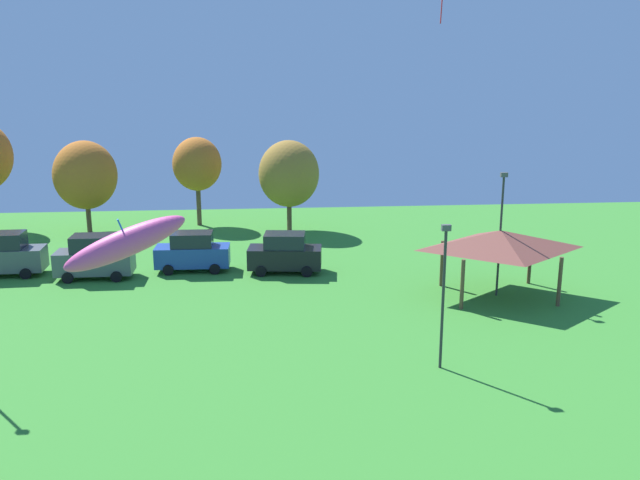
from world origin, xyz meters
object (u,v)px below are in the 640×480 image
park_pavilion (500,240)px  treeline_tree_1 (85,175)px  light_post_2 (501,228)px  treeline_tree_2 (197,164)px  treeline_tree_3 (289,174)px  parked_car_rightmost_in_row (285,253)px  parked_car_second_from_left (94,257)px  kite_flying_8 (125,243)px  parked_car_third_from_left (193,252)px  light_post_0 (443,288)px  parked_car_leftmost (2,255)px

park_pavilion → treeline_tree_1: (-25.46, 17.45, 1.23)m
light_post_2 → treeline_tree_1: size_ratio=0.97×
treeline_tree_2 → treeline_tree_3: bearing=-20.3°
treeline_tree_2 → parked_car_rightmost_in_row: bearing=-65.6°
park_pavilion → treeline_tree_2: 25.88m
parked_car_second_from_left → light_post_2: light_post_2 is taller
kite_flying_8 → park_pavilion: size_ratio=0.50×
parked_car_third_from_left → light_post_0: bearing=-52.0°
kite_flying_8 → treeline_tree_3: size_ratio=0.48×
light_post_0 → light_post_2: bearing=58.2°
parked_car_second_from_left → treeline_tree_2: size_ratio=0.63×
parked_car_rightmost_in_row → treeline_tree_2: 15.47m
parked_car_third_from_left → treeline_tree_2: treeline_tree_2 is taller
kite_flying_8 → parked_car_leftmost: bearing=117.0°
parked_car_third_from_left → park_pavilion: (16.72, -6.25, 1.91)m
parked_car_third_from_left → treeline_tree_3: treeline_tree_3 is taller
light_post_2 → treeline_tree_3: (-10.39, 16.49, 0.61)m
light_post_0 → treeline_tree_2: 30.33m
parked_car_leftmost → light_post_2: (27.76, -6.22, 2.47)m
parked_car_rightmost_in_row → treeline_tree_3: size_ratio=0.66×
parked_car_third_from_left → treeline_tree_3: size_ratio=0.65×
parked_car_leftmost → parked_car_third_from_left: bearing=-2.3°
parked_car_third_from_left → light_post_2: 18.01m
treeline_tree_2 → treeline_tree_3: (6.98, -2.59, -0.46)m
kite_flying_8 → treeline_tree_1: 35.90m
parked_car_third_from_left → light_post_0: 18.89m
park_pavilion → light_post_0: size_ratio=1.11×
parked_car_third_from_left → treeline_tree_3: 12.45m
park_pavilion → light_post_0: 10.32m
parked_car_leftmost → treeline_tree_1: (2.32, 11.22, 3.04)m
kite_flying_8 → parked_car_rightmost_in_row: 23.78m
kite_flying_8 → parked_car_second_from_left: kite_flying_8 is taller
kite_flying_8 → treeline_tree_3: bearing=80.6°
park_pavilion → treeline_tree_2: size_ratio=0.95×
kite_flying_8 → treeline_tree_3: (5.54, 33.52, -3.17)m
park_pavilion → light_post_2: (-0.02, 0.01, 0.66)m
parked_car_leftmost → park_pavilion: 28.53m
parked_car_second_from_left → park_pavilion: park_pavilion is taller
parked_car_third_from_left → parked_car_leftmost: bearing=-178.8°
parked_car_rightmost_in_row → light_post_0: bearing=-61.3°
parked_car_second_from_left → parked_car_rightmost_in_row: parked_car_second_from_left is taller
parked_car_rightmost_in_row → treeline_tree_3: bearing=92.6°
parked_car_rightmost_in_row → park_pavilion: park_pavilion is taller
treeline_tree_2 → treeline_tree_3: size_ratio=1.01×
light_post_2 → park_pavilion: bearing=-32.5°
parked_car_leftmost → light_post_0: light_post_0 is taller
kite_flying_8 → park_pavilion: bearing=46.9°
park_pavilion → treeline_tree_1: bearing=145.6°
light_post_2 → treeline_tree_3: size_ratio=0.97×
treeline_tree_3 → treeline_tree_2: bearing=159.7°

